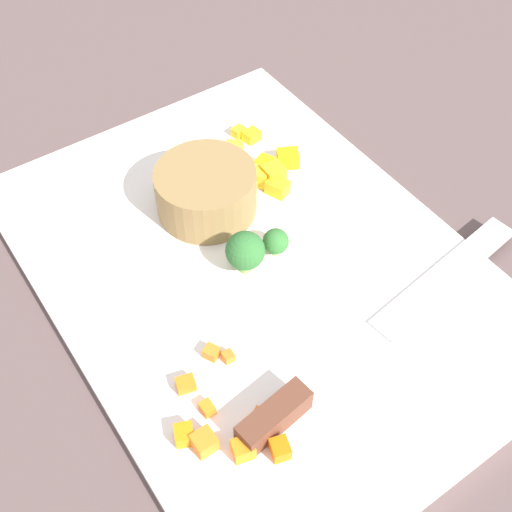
{
  "coord_description": "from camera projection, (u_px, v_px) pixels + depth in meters",
  "views": [
    {
      "loc": [
        -0.31,
        0.21,
        0.47
      ],
      "look_at": [
        0.0,
        0.0,
        0.02
      ],
      "focal_mm": 45.71,
      "sensor_mm": 36.0,
      "label": 1
    }
  ],
  "objects": [
    {
      "name": "pepper_dice_7",
      "position": [
        239.0,
        132.0,
        0.7
      ],
      "size": [
        0.01,
        0.02,
        0.01
      ],
      "primitive_type": "cube",
      "rotation": [
        0.0,
        0.0,
        0.22
      ],
      "color": "yellow",
      "rests_on": "cutting_board"
    },
    {
      "name": "carrot_dice_8",
      "position": [
        243.0,
        449.0,
        0.47
      ],
      "size": [
        0.02,
        0.02,
        0.02
      ],
      "primitive_type": "cube",
      "rotation": [
        0.0,
        0.0,
        2.9
      ],
      "color": "orange",
      "rests_on": "cutting_board"
    },
    {
      "name": "carrot_dice_5",
      "position": [
        207.0,
        408.0,
        0.5
      ],
      "size": [
        0.01,
        0.01,
        0.01
      ],
      "primitive_type": "cube",
      "rotation": [
        0.0,
        0.0,
        1.57
      ],
      "color": "orange",
      "rests_on": "cutting_board"
    },
    {
      "name": "carrot_dice_7",
      "position": [
        204.0,
        442.0,
        0.47
      ],
      "size": [
        0.02,
        0.02,
        0.02
      ],
      "primitive_type": "cube",
      "rotation": [
        0.0,
        0.0,
        1.58
      ],
      "color": "orange",
      "rests_on": "cutting_board"
    },
    {
      "name": "broccoli_floret_0",
      "position": [
        245.0,
        252.0,
        0.57
      ],
      "size": [
        0.04,
        0.04,
        0.04
      ],
      "color": "#82B858",
      "rests_on": "cutting_board"
    },
    {
      "name": "carrot_dice_6",
      "position": [
        228.0,
        357.0,
        0.52
      ],
      "size": [
        0.01,
        0.01,
        0.01
      ],
      "primitive_type": "cube",
      "rotation": [
        0.0,
        0.0,
        3.09
      ],
      "color": "orange",
      "rests_on": "cutting_board"
    },
    {
      "name": "pepper_dice_0",
      "position": [
        259.0,
        177.0,
        0.65
      ],
      "size": [
        0.03,
        0.03,
        0.02
      ],
      "primitive_type": "cube",
      "rotation": [
        0.0,
        0.0,
        0.63
      ],
      "color": "yellow",
      "rests_on": "cutting_board"
    },
    {
      "name": "pepper_dice_1",
      "position": [
        252.0,
        136.0,
        0.7
      ],
      "size": [
        0.02,
        0.02,
        0.01
      ],
      "primitive_type": "cube",
      "rotation": [
        0.0,
        0.0,
        0.12
      ],
      "color": "yellow",
      "rests_on": "cutting_board"
    },
    {
      "name": "broccoli_floret_1",
      "position": [
        275.0,
        241.0,
        0.59
      ],
      "size": [
        0.02,
        0.02,
        0.03
      ],
      "color": "#92B765",
      "rests_on": "cutting_board"
    },
    {
      "name": "pepper_dice_2",
      "position": [
        288.0,
        158.0,
        0.67
      ],
      "size": [
        0.03,
        0.03,
        0.02
      ],
      "primitive_type": "cube",
      "rotation": [
        0.0,
        0.0,
        2.65
      ],
      "color": "yellow",
      "rests_on": "cutting_board"
    },
    {
      "name": "carrot_dice_3",
      "position": [
        212.0,
        352.0,
        0.53
      ],
      "size": [
        0.02,
        0.02,
        0.01
      ],
      "primitive_type": "cube",
      "rotation": [
        0.0,
        0.0,
        0.48
      ],
      "color": "orange",
      "rests_on": "cutting_board"
    },
    {
      "name": "carrot_dice_0",
      "position": [
        186.0,
        384.0,
        0.51
      ],
      "size": [
        0.01,
        0.02,
        0.01
      ],
      "primitive_type": "cube",
      "rotation": [
        0.0,
        0.0,
        1.31
      ],
      "color": "orange",
      "rests_on": "cutting_board"
    },
    {
      "name": "carrot_dice_1",
      "position": [
        261.0,
        423.0,
        0.48
      ],
      "size": [
        0.02,
        0.02,
        0.01
      ],
      "primitive_type": "cube",
      "rotation": [
        0.0,
        0.0,
        0.48
      ],
      "color": "orange",
      "rests_on": "cutting_board"
    },
    {
      "name": "prep_bowl",
      "position": [
        207.0,
        191.0,
        0.62
      ],
      "size": [
        0.1,
        0.1,
        0.05
      ],
      "primitive_type": "cylinder",
      "color": "olive",
      "rests_on": "cutting_board"
    },
    {
      "name": "pepper_dice_6",
      "position": [
        273.0,
        174.0,
        0.65
      ],
      "size": [
        0.02,
        0.02,
        0.02
      ],
      "primitive_type": "cube",
      "rotation": [
        0.0,
        0.0,
        1.53
      ],
      "color": "yellow",
      "rests_on": "cutting_board"
    },
    {
      "name": "ground_plane",
      "position": [
        256.0,
        271.0,
        0.6
      ],
      "size": [
        4.0,
        4.0,
        0.0
      ],
      "primitive_type": "plane",
      "color": "brown"
    },
    {
      "name": "pepper_dice_8",
      "position": [
        278.0,
        187.0,
        0.64
      ],
      "size": [
        0.03,
        0.02,
        0.01
      ],
      "primitive_type": "cube",
      "rotation": [
        0.0,
        0.0,
        0.38
      ],
      "color": "yellow",
      "rests_on": "cutting_board"
    },
    {
      "name": "carrot_dice_2",
      "position": [
        184.0,
        435.0,
        0.48
      ],
      "size": [
        0.02,
        0.02,
        0.01
      ],
      "primitive_type": "cube",
      "rotation": [
        0.0,
        0.0,
        2.75
      ],
      "color": "orange",
      "rests_on": "cutting_board"
    },
    {
      "name": "chef_knife",
      "position": [
        337.0,
        365.0,
        0.51
      ],
      "size": [
        0.07,
        0.33,
        0.02
      ],
      "rotation": [
        0.0,
        0.0,
        4.84
      ],
      "color": "silver",
      "rests_on": "cutting_board"
    },
    {
      "name": "cutting_board",
      "position": [
        256.0,
        267.0,
        0.6
      ],
      "size": [
        0.49,
        0.35,
        0.01
      ],
      "primitive_type": "cube",
      "color": "white",
      "rests_on": "ground_plane"
    },
    {
      "name": "pepper_dice_5",
      "position": [
        198.0,
        152.0,
        0.68
      ],
      "size": [
        0.02,
        0.02,
        0.01
      ],
      "primitive_type": "cube",
      "rotation": [
        0.0,
        0.0,
        0.35
      ],
      "color": "yellow",
      "rests_on": "cutting_board"
    },
    {
      "name": "carrot_dice_4",
      "position": [
        280.0,
        449.0,
        0.47
      ],
      "size": [
        0.02,
        0.02,
        0.01
      ],
      "primitive_type": "cube",
      "rotation": [
        0.0,
        0.0,
        1.29
      ],
      "color": "orange",
      "rests_on": "cutting_board"
    },
    {
      "name": "pepper_dice_4",
      "position": [
        234.0,
        150.0,
        0.68
      ],
      "size": [
        0.02,
        0.02,
        0.02
      ],
      "primitive_type": "cube",
      "rotation": [
        0.0,
        0.0,
        0.76
      ],
      "color": "yellow",
      "rests_on": "cutting_board"
    },
    {
      "name": "pepper_dice_3",
      "position": [
        265.0,
        166.0,
        0.66
      ],
      "size": [
        0.02,
        0.02,
        0.02
      ],
      "primitive_type": "cube",
      "rotation": [
        0.0,
        0.0,
        2.02
      ],
      "color": "yellow",
      "rests_on": "cutting_board"
    }
  ]
}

